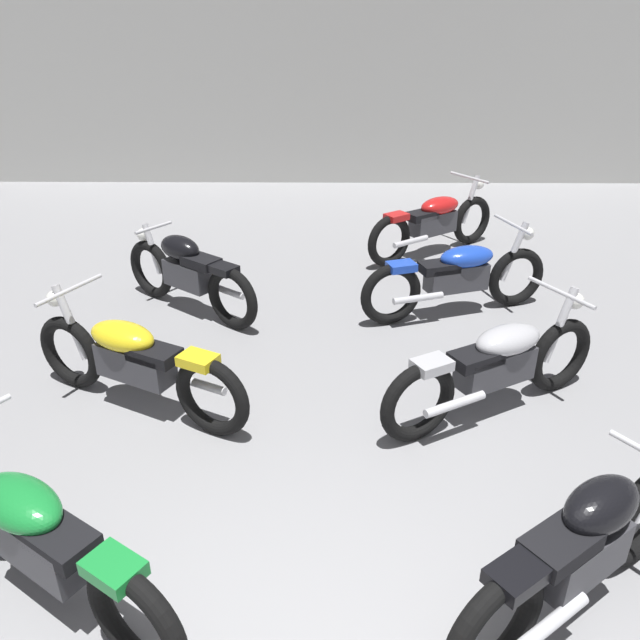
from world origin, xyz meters
TOP-DOWN VIEW (x-y plane):
  - back_wall at (0.00, 10.40)m, footprint 12.85×0.24m
  - motorcycle_left_row_0 at (-1.50, 0.95)m, footprint 1.88×1.28m
  - motorcycle_left_row_1 at (-1.50, 2.83)m, footprint 1.99×1.13m
  - motorcycle_left_row_2 at (-1.43, 4.69)m, footprint 1.63×1.28m
  - motorcycle_right_row_0 at (1.41, 0.89)m, footprint 1.66×1.24m
  - motorcycle_right_row_1 at (1.42, 2.80)m, footprint 1.95×1.18m
  - motorcycle_right_row_2 at (1.45, 4.64)m, footprint 2.09×0.92m
  - motorcycle_right_row_3 at (1.48, 6.49)m, footprint 1.84×1.34m

SIDE VIEW (x-z plane):
  - motorcycle_left_row_0 at x=-1.50m, z-range -0.04..0.94m
  - motorcycle_left_row_1 at x=-1.50m, z-range -0.04..0.94m
  - motorcycle_right_row_1 at x=1.42m, z-range -0.04..0.94m
  - motorcycle_right_row_2 at x=1.45m, z-range -0.04..0.94m
  - motorcycle_right_row_3 at x=1.48m, z-range -0.04..0.94m
  - motorcycle_left_row_2 at x=-1.43m, z-range 0.02..0.90m
  - motorcycle_right_row_0 at x=1.41m, z-range 0.02..0.90m
  - back_wall at x=0.00m, z-range 0.00..3.60m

